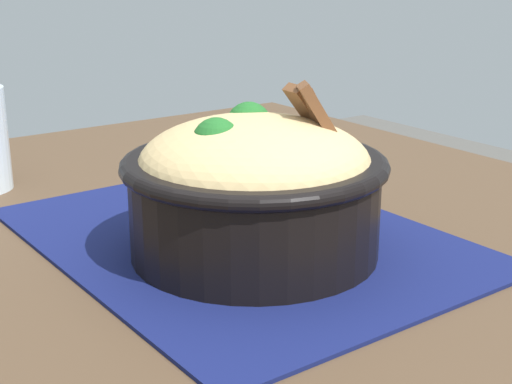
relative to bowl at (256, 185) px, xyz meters
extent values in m
cube|color=#4C3826|center=(0.00, -0.01, -0.07)|extent=(1.01, 0.77, 0.03)
cylinder|color=#412F20|center=(0.45, -0.34, -0.45)|extent=(0.04, 0.04, 0.73)
cube|color=#11194C|center=(0.04, -0.01, -0.06)|extent=(0.38, 0.29, 0.00)
cylinder|color=black|center=(0.00, 0.00, -0.02)|extent=(0.19, 0.19, 0.08)
torus|color=black|center=(0.00, 0.00, 0.02)|extent=(0.20, 0.20, 0.01)
ellipsoid|color=tan|center=(0.00, 0.00, 0.02)|extent=(0.19, 0.19, 0.07)
sphere|color=#1F6023|center=(0.00, 0.03, 0.04)|extent=(0.04, 0.04, 0.04)
sphere|color=#1F6023|center=(0.03, -0.02, 0.04)|extent=(0.04, 0.04, 0.04)
cylinder|color=orange|center=(-0.02, 0.00, 0.03)|extent=(0.02, 0.02, 0.01)
cube|color=brown|center=(-0.02, -0.04, 0.05)|extent=(0.04, 0.04, 0.06)
cube|color=brown|center=(-0.01, -0.05, 0.05)|extent=(0.03, 0.04, 0.05)
cube|color=brown|center=(0.00, -0.05, 0.05)|extent=(0.02, 0.04, 0.05)
cube|color=silver|center=(0.12, -0.07, -0.05)|extent=(0.01, 0.06, 0.00)
cube|color=silver|center=(0.12, -0.03, -0.05)|extent=(0.01, 0.01, 0.00)
cube|color=silver|center=(0.12, -0.01, -0.05)|extent=(0.02, 0.03, 0.00)
cube|color=silver|center=(0.13, 0.01, -0.05)|extent=(0.00, 0.02, 0.00)
cube|color=silver|center=(0.12, 0.01, -0.05)|extent=(0.00, 0.02, 0.00)
cube|color=silver|center=(0.12, 0.01, -0.05)|extent=(0.00, 0.02, 0.00)
cube|color=silver|center=(0.11, 0.01, -0.05)|extent=(0.00, 0.02, 0.00)
camera|label=1|loc=(-0.44, 0.32, 0.17)|focal=52.81mm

